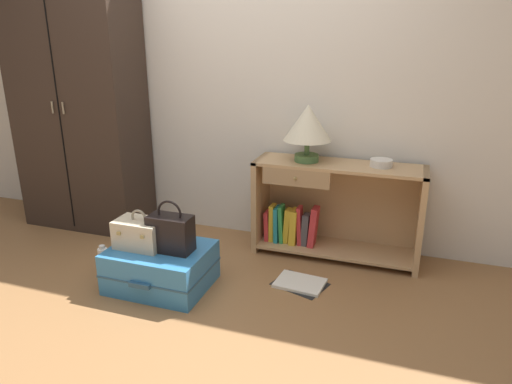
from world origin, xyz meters
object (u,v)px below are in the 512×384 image
table_lamp (308,125)px  bottle (103,260)px  bowl (381,163)px  train_case (140,233)px  open_book_on_floor (300,283)px  bookshelf (328,210)px  wardrobe (79,104)px  handbag (171,233)px  suitcase_large (161,267)px

table_lamp → bottle: bearing=-147.8°
table_lamp → bowl: (0.51, 0.03, -0.24)m
train_case → open_book_on_floor: (0.97, 0.32, -0.35)m
table_lamp → bottle: size_ratio=2.00×
train_case → bookshelf: bearing=39.0°
wardrobe → bookshelf: size_ratio=1.73×
table_lamp → open_book_on_floor: size_ratio=1.03×
bookshelf → train_case: (-1.04, -0.84, 0.01)m
wardrobe → open_book_on_floor: 2.26m
handbag → open_book_on_floor: (0.75, 0.31, -0.38)m
wardrobe → bowl: wardrobe is taller
table_lamp → handbag: 1.19m
table_lamp → handbag: table_lamp is taller
bottle → suitcase_large: bearing=-3.9°
bookshelf → table_lamp: bearing=-171.6°
train_case → handbag: 0.21m
bowl → train_case: bowl is taller
handbag → open_book_on_floor: handbag is taller
open_book_on_floor → table_lamp: bearing=101.0°
bookshelf → suitcase_large: (-0.92, -0.82, -0.21)m
train_case → open_book_on_floor: bearing=18.5°
handbag → table_lamp: bearing=50.8°
suitcase_large → handbag: (0.09, -0.01, 0.25)m
bowl → train_case: 1.66m
wardrobe → train_case: (1.00, -0.78, -0.66)m
bookshelf → open_book_on_floor: size_ratio=3.08×
bookshelf → suitcase_large: size_ratio=1.90×
suitcase_large → bottle: bearing=176.1°
bowl → open_book_on_floor: size_ratio=0.39×
bottle → table_lamp: bearing=32.2°
wardrobe → bookshelf: (2.04, 0.06, -0.68)m
bowl → handbag: size_ratio=0.46×
bookshelf → table_lamp: 0.64m
table_lamp → train_case: 1.34m
wardrobe → train_case: 1.43m
wardrobe → bowl: 2.40m
wardrobe → handbag: 1.57m
bookshelf → bottle: size_ratio=5.98×
bowl → bottle: (-1.72, -0.79, -0.63)m
bowl → open_book_on_floor: 0.98m
suitcase_large → bottle: (-0.47, 0.03, -0.04)m
bookshelf → train_case: size_ratio=3.95×
bookshelf → handbag: (-0.83, -0.83, 0.04)m
wardrobe → bottle: wardrobe is taller
wardrobe → bottle: (0.66, -0.73, -0.93)m
wardrobe → bottle: size_ratio=10.34×
bottle → bowl: bearing=24.7°
open_book_on_floor → train_case: bearing=-161.5°
table_lamp → train_case: (-0.87, -0.82, -0.60)m
train_case → suitcase_large: bearing=9.9°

